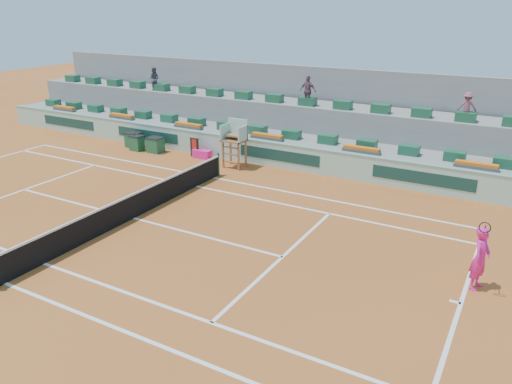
% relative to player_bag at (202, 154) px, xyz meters
% --- Properties ---
extents(ground, '(90.00, 90.00, 0.00)m').
position_rel_player_bag_xyz_m(ground, '(2.34, -7.88, -0.22)').
color(ground, '#9A4C1D').
rests_on(ground, ground).
extents(seating_tier_lower, '(36.00, 4.00, 1.20)m').
position_rel_player_bag_xyz_m(seating_tier_lower, '(2.34, 2.82, 0.38)').
color(seating_tier_lower, gray).
rests_on(seating_tier_lower, ground).
extents(seating_tier_upper, '(36.00, 2.40, 2.60)m').
position_rel_player_bag_xyz_m(seating_tier_upper, '(2.34, 4.42, 1.08)').
color(seating_tier_upper, gray).
rests_on(seating_tier_upper, ground).
extents(stadium_back_wall, '(36.00, 0.40, 4.40)m').
position_rel_player_bag_xyz_m(stadium_back_wall, '(2.34, 6.02, 1.98)').
color(stadium_back_wall, gray).
rests_on(stadium_back_wall, ground).
extents(player_bag, '(1.01, 0.45, 0.45)m').
position_rel_player_bag_xyz_m(player_bag, '(0.00, 0.00, 0.00)').
color(player_bag, '#FE2194').
rests_on(player_bag, ground).
extents(spectator_left, '(0.84, 0.75, 1.42)m').
position_rel_player_bag_xyz_m(spectator_left, '(-6.13, 3.69, 3.09)').
color(spectator_left, '#474853').
rests_on(spectator_left, seating_tier_upper).
extents(spectator_mid, '(0.97, 0.49, 1.60)m').
position_rel_player_bag_xyz_m(spectator_mid, '(4.40, 3.69, 3.17)').
color(spectator_mid, '#724C58').
rests_on(spectator_mid, seating_tier_upper).
extents(spectator_right, '(0.93, 0.61, 1.34)m').
position_rel_player_bag_xyz_m(spectator_right, '(12.32, 3.91, 3.05)').
color(spectator_right, '#93495B').
rests_on(spectator_right, seating_tier_upper).
extents(court_lines, '(23.89, 11.09, 0.01)m').
position_rel_player_bag_xyz_m(court_lines, '(2.34, -7.88, -0.22)').
color(court_lines, white).
rests_on(court_lines, ground).
extents(tennis_net, '(0.10, 11.97, 1.10)m').
position_rel_player_bag_xyz_m(tennis_net, '(2.34, -7.88, 0.30)').
color(tennis_net, black).
rests_on(tennis_net, ground).
extents(advertising_hoarding, '(36.00, 0.34, 1.26)m').
position_rel_player_bag_xyz_m(advertising_hoarding, '(2.36, 0.61, 0.41)').
color(advertising_hoarding, '#A5D0BB').
rests_on(advertising_hoarding, ground).
extents(umpire_chair, '(1.10, 0.90, 2.40)m').
position_rel_player_bag_xyz_m(umpire_chair, '(2.34, -0.39, 1.32)').
color(umpire_chair, brown).
rests_on(umpire_chair, ground).
extents(seat_row_lower, '(32.90, 0.60, 0.44)m').
position_rel_player_bag_xyz_m(seat_row_lower, '(2.34, 1.92, 1.20)').
color(seat_row_lower, '#1B5336').
rests_on(seat_row_lower, seating_tier_lower).
extents(seat_row_upper, '(32.90, 0.60, 0.44)m').
position_rel_player_bag_xyz_m(seat_row_upper, '(2.34, 3.82, 2.60)').
color(seat_row_upper, '#1B5336').
rests_on(seat_row_upper, seating_tier_upper).
extents(flower_planters, '(26.80, 0.36, 0.28)m').
position_rel_player_bag_xyz_m(flower_planters, '(0.84, 1.12, 1.11)').
color(flower_planters, '#4F4F4F').
rests_on(flower_planters, seating_tier_lower).
extents(drink_cooler_a, '(0.84, 0.73, 0.84)m').
position_rel_player_bag_xyz_m(drink_cooler_a, '(-2.90, -0.34, 0.20)').
color(drink_cooler_a, '#1B5132').
rests_on(drink_cooler_a, ground).
extents(drink_cooler_b, '(0.70, 0.61, 0.84)m').
position_rel_player_bag_xyz_m(drink_cooler_b, '(-4.06, -0.55, 0.20)').
color(drink_cooler_b, '#1B5132').
rests_on(drink_cooler_b, ground).
extents(drink_cooler_c, '(0.83, 0.72, 0.84)m').
position_rel_player_bag_xyz_m(drink_cooler_c, '(-4.71, -0.11, 0.20)').
color(drink_cooler_c, '#1B5132').
rests_on(drink_cooler_c, ground).
extents(towel_rack, '(0.54, 0.09, 1.03)m').
position_rel_player_bag_xyz_m(towel_rack, '(-0.48, -0.00, 0.38)').
color(towel_rack, black).
rests_on(towel_rack, ground).
extents(tennis_player, '(0.62, 0.96, 2.28)m').
position_rel_player_bag_xyz_m(tennis_player, '(14.46, -6.79, 0.74)').
color(tennis_player, '#FE2194').
rests_on(tennis_player, ground).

